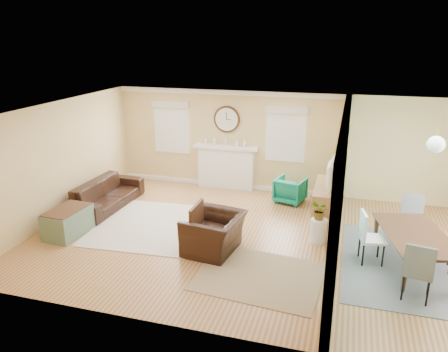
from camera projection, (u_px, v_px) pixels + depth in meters
The scene contains 26 objects.
floor at pixel (258, 240), 8.81m from camera, with size 9.00×9.00×0.00m, color brown.
wall_back at pixel (284, 143), 11.14m from camera, with size 9.00×0.02×2.60m, color tan.
wall_front at pixel (212, 250), 5.67m from camera, with size 9.00×0.02×2.60m, color tan.
wall_left at pixel (59, 161), 9.60m from camera, with size 0.02×6.00×2.60m, color tan.
ceiling at pixel (261, 112), 8.00m from camera, with size 9.00×6.00×0.02m, color white.
partition at pixel (341, 179), 8.24m from camera, with size 0.17×6.00×2.60m.
fireplace at pixel (226, 166), 11.65m from camera, with size 1.70×0.30×1.17m.
wall_clock at pixel (227, 119), 11.34m from camera, with size 0.70×0.07×0.70m.
window_left at pixel (172, 123), 11.80m from camera, with size 1.05×0.13×1.42m.
window_right at pixel (286, 130), 10.98m from camera, with size 1.05×0.13×1.42m.
pendant at pixel (436, 145), 7.33m from camera, with size 0.30×0.30×0.55m.
rug_cream at pixel (166, 226), 9.43m from camera, with size 2.96×2.56×0.02m, color beige.
rug_jute at pixel (260, 276), 7.50m from camera, with size 2.08×1.70×0.01m, color #947759.
rug_grey at pixel (413, 267), 7.81m from camera, with size 2.43×3.03×0.01m, color slate.
sofa at pixel (106, 194), 10.42m from camera, with size 2.21×0.86×0.64m, color black.
eames_chair at pixel (214, 233), 8.28m from camera, with size 1.12×0.98×0.73m, color black.
green_chair at pixel (290, 190), 10.72m from camera, with size 0.67×0.68×0.62m, color #04745D.
trunk at pixel (68, 222), 8.98m from camera, with size 0.65×1.02×0.57m.
credenza at pixel (326, 202), 9.69m from camera, with size 0.52×1.54×0.80m.
tv at pixel (327, 173), 9.48m from camera, with size 1.00×0.13×0.58m, color black.
garden_stool at pixel (318, 231), 8.67m from camera, with size 0.33×0.33×0.49m, color white.
potted_plant at pixel (320, 210), 8.53m from camera, with size 0.35×0.30×0.39m, color #337F33.
dining_table at pixel (415, 251), 7.71m from camera, with size 1.85×1.03×0.65m, color #4B2B1B.
dining_chair_n at pixel (412, 216), 8.62m from camera, with size 0.43×0.43×0.93m.
dining_chair_s at pixel (419, 265), 6.72m from camera, with size 0.51×0.51×0.99m.
dining_chair_w at pixel (373, 234), 7.80m from camera, with size 0.50×0.50×0.97m.
Camera 1 is at (1.57, -7.84, 3.98)m, focal length 35.00 mm.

